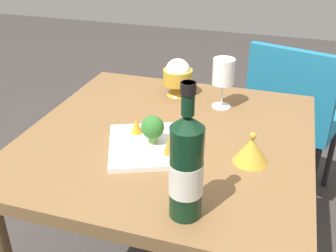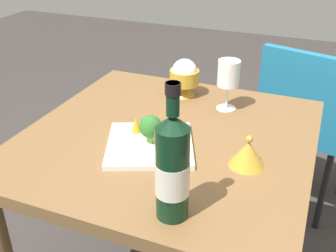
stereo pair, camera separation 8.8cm
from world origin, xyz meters
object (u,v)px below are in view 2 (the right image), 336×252
(rice_bowl_lid, at_px, (248,153))
(carrot_garnish_right, at_px, (136,124))
(wine_bottle, at_px, (172,168))
(chair_near_window, at_px, (304,116))
(serving_plate, at_px, (150,145))
(wine_glass, at_px, (229,75))
(carrot_garnish_left, at_px, (165,145))
(rice_bowl, at_px, (184,77))
(broccoli_floret, at_px, (151,127))

(rice_bowl_lid, bearing_deg, carrot_garnish_right, -5.15)
(wine_bottle, distance_m, rice_bowl_lid, 0.30)
(chair_near_window, bearing_deg, serving_plate, -98.28)
(wine_glass, distance_m, carrot_garnish_left, 0.40)
(wine_glass, xyz_separation_m, rice_bowl, (0.18, -0.06, -0.05))
(rice_bowl_lid, distance_m, carrot_garnish_right, 0.35)
(rice_bowl_lid, bearing_deg, carrot_garnish_left, 13.49)
(carrot_garnish_left, relative_size, carrot_garnish_right, 1.17)
(wine_glass, height_order, carrot_garnish_left, wine_glass)
(wine_glass, bearing_deg, wine_bottle, 92.73)
(rice_bowl_lid, distance_m, carrot_garnish_left, 0.23)
(chair_near_window, distance_m, rice_bowl_lid, 0.87)
(wine_glass, bearing_deg, chair_near_window, -116.84)
(rice_bowl_lid, xyz_separation_m, carrot_garnish_right, (0.35, -0.03, 0.00))
(rice_bowl_lid, height_order, serving_plate, rice_bowl_lid)
(rice_bowl_lid, bearing_deg, wine_bottle, 66.43)
(broccoli_floret, xyz_separation_m, carrot_garnish_right, (0.07, -0.04, -0.02))
(carrot_garnish_left, distance_m, carrot_garnish_right, 0.16)
(broccoli_floret, xyz_separation_m, carrot_garnish_left, (-0.06, 0.04, -0.02))
(wine_glass, xyz_separation_m, rice_bowl_lid, (-0.14, 0.33, -0.09))
(rice_bowl_lid, relative_size, broccoli_floret, 1.17)
(chair_near_window, xyz_separation_m, broccoli_floret, (0.39, 0.84, 0.28))
(wine_glass, distance_m, serving_plate, 0.39)
(chair_near_window, relative_size, broccoli_floret, 9.91)
(chair_near_window, height_order, wine_glass, wine_glass)
(wine_bottle, height_order, wine_glass, wine_bottle)
(wine_glass, relative_size, carrot_garnish_right, 3.55)
(wine_bottle, xyz_separation_m, serving_plate, (0.17, -0.25, -0.12))
(chair_near_window, bearing_deg, rice_bowl, -117.25)
(serving_plate, relative_size, broccoli_floret, 3.81)
(wine_bottle, xyz_separation_m, carrot_garnish_right, (0.24, -0.30, -0.09))
(chair_near_window, xyz_separation_m, carrot_garnish_right, (0.46, 0.80, 0.26))
(chair_near_window, bearing_deg, rice_bowl_lid, -80.60)
(serving_plate, bearing_deg, wine_bottle, 124.08)
(carrot_garnish_left, bearing_deg, serving_plate, -31.61)
(wine_glass, xyz_separation_m, carrot_garnish_left, (0.08, 0.38, -0.08))
(serving_plate, height_order, broccoli_floret, broccoli_floret)
(wine_glass, bearing_deg, carrot_garnish_left, 78.41)
(chair_near_window, xyz_separation_m, rice_bowl, (0.43, 0.45, 0.29))
(broccoli_floret, bearing_deg, serving_plate, 52.95)
(wine_bottle, distance_m, wine_glass, 0.59)
(chair_near_window, bearing_deg, broccoli_floret, -98.23)
(wine_bottle, relative_size, carrot_garnish_left, 5.57)
(rice_bowl, relative_size, carrot_garnish_left, 2.41)
(wine_bottle, bearing_deg, serving_plate, -55.92)
(wine_bottle, bearing_deg, chair_near_window, -101.68)
(wine_glass, distance_m, rice_bowl_lid, 0.37)
(wine_glass, xyz_separation_m, serving_plate, (0.14, 0.34, -0.12))
(wine_bottle, distance_m, broccoli_floret, 0.31)
(carrot_garnish_left, bearing_deg, broccoli_floret, -34.40)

